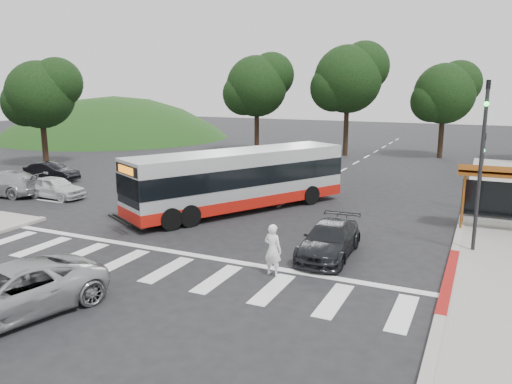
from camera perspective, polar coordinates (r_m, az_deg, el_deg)
The scene contains 20 objects.
ground at distance 21.92m, azimuth -2.61°, elevation -4.62°, with size 140.00×140.00×0.00m, color black.
sidewalk_east at distance 27.34m, azimuth 26.89°, elevation -2.43°, with size 4.00×40.00×0.12m, color gray.
curb_east at distance 27.32m, azimuth 22.71°, elevation -2.02°, with size 0.30×40.00×0.15m, color #9E9991.
curb_east_red at distance 17.74m, azimuth 21.16°, elevation -9.31°, with size 0.32×6.00×0.15m, color maroon.
hillside_nw at distance 64.37m, azimuth -15.72°, elevation 6.06°, with size 44.00×44.00×10.00m, color #1A3B13.
crosswalk_ladder at distance 17.87m, azimuth -10.13°, elevation -8.73°, with size 18.00×2.60×0.01m, color silver.
bus_shelter at distance 24.04m, azimuth 27.10°, elevation 1.31°, with size 4.20×1.60×2.86m.
traffic_signal_ne_tall at distance 20.23m, azimuth 24.41°, elevation 4.14°, with size 0.18×0.37×6.50m.
traffic_signal_ne_short at distance 27.35m, azimuth 24.42°, elevation 2.99°, with size 0.18×0.37×4.00m.
tree_north_a at distance 46.16m, azimuth 10.58°, elevation 12.69°, with size 6.60×6.15×10.17m.
tree_north_b at distance 46.80m, azimuth 20.82°, elevation 10.56°, with size 5.72×5.33×8.43m.
tree_north_c at distance 46.97m, azimuth 0.21°, elevation 12.11°, with size 6.16×5.74×9.30m.
tree_west_a at distance 42.72m, azimuth -23.31°, elevation 10.29°, with size 5.72×5.33×8.43m.
transit_bus at distance 25.37m, azimuth -1.91°, elevation 1.28°, with size 2.58×11.89×3.07m, color #B7B9BC, non-canonical shape.
pedestrian at distance 16.86m, azimuth 1.94°, elevation -6.62°, with size 0.65×0.43×1.79m, color white.
dark_sedan at distance 18.97m, azimuth 8.38°, elevation -5.44°, with size 1.76×4.32×1.25m, color black.
silver_suv_south at distance 15.57m, azimuth -26.29°, elevation -10.24°, with size 2.38×5.17×1.44m, color #A5A7AA.
west_car_white at distance 30.50m, azimuth -21.95°, elevation 0.50°, with size 1.48×3.69×1.26m, color silver.
west_car_black at distance 36.15m, azimuth -22.33°, elevation 2.18°, with size 1.34×3.84×1.26m, color black.
west_car_silver at distance 32.51m, azimuth -26.90°, elevation 0.91°, with size 2.02×4.97×1.44m, color #A7AAAD.
Camera 1 is at (9.75, -18.59, 6.31)m, focal length 35.00 mm.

